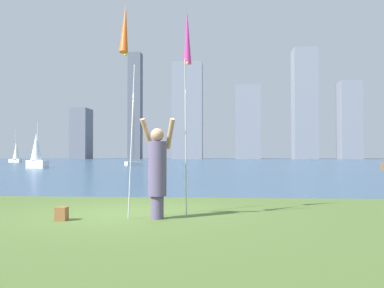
# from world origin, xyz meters

# --- Properties ---
(ground) EXTENTS (120.00, 138.00, 0.12)m
(ground) POSITION_xyz_m (0.00, 50.95, -0.06)
(ground) COLOR #4C662D
(person) EXTENTS (0.72, 0.53, 1.96)m
(person) POSITION_xyz_m (0.68, -0.72, 0.96)
(person) COLOR #594C72
(person) RESTS_ON ground
(kite_flag_left) EXTENTS (0.16, 1.07, 4.07)m
(kite_flag_left) POSITION_xyz_m (0.14, -1.16, 3.46)
(kite_flag_left) COLOR #B2B2B7
(kite_flag_left) RESTS_ON ground
(kite_flag_right) EXTENTS (0.16, 0.67, 4.20)m
(kite_flag_right) POSITION_xyz_m (1.22, -0.23, 3.53)
(kite_flag_right) COLOR #B2B2B7
(kite_flag_right) RESTS_ON ground
(bag) EXTENTS (0.21, 0.21, 0.25)m
(bag) POSITION_xyz_m (-1.09, -1.06, 0.13)
(bag) COLOR brown
(bag) RESTS_ON ground
(sailboat_0) EXTENTS (2.07, 1.39, 4.03)m
(sailboat_0) POSITION_xyz_m (-14.62, 28.37, 1.41)
(sailboat_0) COLOR white
(sailboat_0) RESTS_ON ground
(sailboat_4) EXTENTS (1.97, 1.12, 4.91)m
(sailboat_4) POSITION_xyz_m (-29.16, 54.01, 1.39)
(sailboat_4) COLOR white
(sailboat_4) RESTS_ON ground
(sailboat_7) EXTENTS (1.94, 1.84, 5.56)m
(sailboat_7) POSITION_xyz_m (-8.07, 38.79, 0.29)
(sailboat_7) COLOR silver
(sailboat_7) RESTS_ON ground
(skyline_tower_0) EXTENTS (4.16, 6.46, 12.88)m
(skyline_tower_0) POSITION_xyz_m (-34.56, 100.09, 6.44)
(skyline_tower_0) COLOR slate
(skyline_tower_0) RESTS_ON ground
(skyline_tower_1) EXTENTS (3.36, 3.50, 27.87)m
(skyline_tower_1) POSITION_xyz_m (-21.41, 103.99, 13.94)
(skyline_tower_1) COLOR #565B66
(skyline_tower_1) RESTS_ON ground
(skyline_tower_2) EXTENTS (7.59, 3.96, 24.39)m
(skyline_tower_2) POSITION_xyz_m (-7.26, 100.28, 12.19)
(skyline_tower_2) COLOR gray
(skyline_tower_2) RESTS_ON ground
(skyline_tower_3) EXTENTS (6.04, 3.73, 18.56)m
(skyline_tower_3) POSITION_xyz_m (8.02, 101.04, 9.28)
(skyline_tower_3) COLOR gray
(skyline_tower_3) RESTS_ON ground
(skyline_tower_4) EXTENTS (5.81, 6.02, 27.65)m
(skyline_tower_4) POSITION_xyz_m (22.20, 101.94, 13.83)
(skyline_tower_4) COLOR gray
(skyline_tower_4) RESTS_ON ground
(skyline_tower_5) EXTENTS (5.07, 5.27, 19.02)m
(skyline_tower_5) POSITION_xyz_m (32.72, 100.16, 9.51)
(skyline_tower_5) COLOR gray
(skyline_tower_5) RESTS_ON ground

